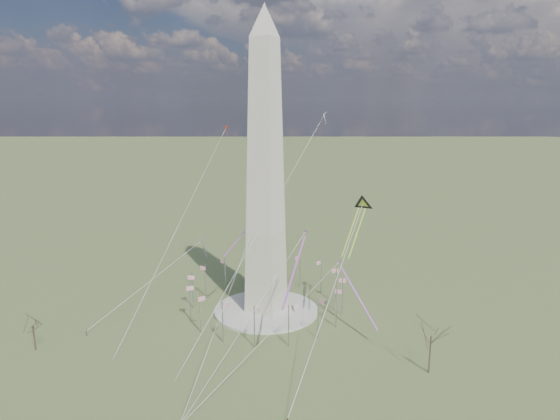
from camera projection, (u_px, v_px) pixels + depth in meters
The scene contains 14 objects.
ground at pixel (266, 311), 173.25m from camera, with size 2000.00×2000.00×0.00m, color #4C552A.
plaza at pixel (266, 310), 173.16m from camera, with size 36.00×36.00×0.80m, color #B1AFA2.
washington_monument at pixel (265, 175), 162.91m from camera, with size 15.56×15.56×100.00m.
flagpole_ring at pixel (266, 291), 171.68m from camera, with size 54.40×54.40×13.00m.
tree_near at pixel (431, 333), 131.60m from camera, with size 9.22×9.22×16.14m.
tree_far at pixel (33, 324), 144.64m from camera, with size 6.55×6.55×11.45m.
person_west at pixel (87, 333), 155.08m from camera, with size 0.85×0.66×1.75m, color gray.
kite_delta_black at pixel (362, 207), 160.17m from camera, with size 7.39×19.76×16.35m.
kite_diamond_purple at pixel (204, 241), 178.21m from camera, with size 1.90×2.69×8.14m.
kite_streamer_left at pixel (298, 257), 142.51m from camera, with size 5.91×23.48×16.25m.
kite_streamer_mid at pixel (247, 228), 171.00m from camera, with size 4.18×18.45×12.72m.
kite_streamer_right at pixel (352, 284), 159.03m from camera, with size 19.24×14.76×15.77m.
kite_small_red at pixel (226, 128), 212.46m from camera, with size 1.57×2.29×4.80m.
kite_small_white at pixel (325, 115), 191.77m from camera, with size 1.28×1.98×4.82m.
Camera 1 is at (81.68, -139.49, 71.75)m, focal length 32.00 mm.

